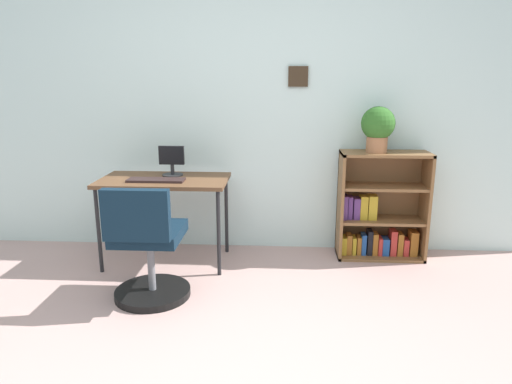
{
  "coord_description": "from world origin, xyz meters",
  "views": [
    {
      "loc": [
        0.35,
        -1.8,
        1.49
      ],
      "look_at": [
        0.16,
        1.46,
        0.66
      ],
      "focal_mm": 32.24,
      "sensor_mm": 36.0,
      "label": 1
    }
  ],
  "objects_px": {
    "monitor": "(172,162)",
    "office_chair": "(148,251)",
    "desk": "(164,186)",
    "bookshelf_low": "(379,211)",
    "potted_plant_on_shelf": "(378,127)",
    "keyboard": "(156,180)"
  },
  "relations": [
    {
      "from": "monitor",
      "to": "potted_plant_on_shelf",
      "type": "xyz_separation_m",
      "value": [
        1.64,
        0.09,
        0.28
      ]
    },
    {
      "from": "desk",
      "to": "office_chair",
      "type": "height_order",
      "value": "office_chair"
    },
    {
      "from": "bookshelf_low",
      "to": "potted_plant_on_shelf",
      "type": "xyz_separation_m",
      "value": [
        -0.07,
        -0.05,
        0.71
      ]
    },
    {
      "from": "monitor",
      "to": "potted_plant_on_shelf",
      "type": "height_order",
      "value": "potted_plant_on_shelf"
    },
    {
      "from": "keyboard",
      "to": "office_chair",
      "type": "height_order",
      "value": "office_chair"
    },
    {
      "from": "monitor",
      "to": "bookshelf_low",
      "type": "distance_m",
      "value": 1.77
    },
    {
      "from": "keyboard",
      "to": "potted_plant_on_shelf",
      "type": "bearing_deg",
      "value": 9.72
    },
    {
      "from": "potted_plant_on_shelf",
      "to": "bookshelf_low",
      "type": "bearing_deg",
      "value": 37.49
    },
    {
      "from": "potted_plant_on_shelf",
      "to": "office_chair",
      "type": "bearing_deg",
      "value": -151.83
    },
    {
      "from": "keyboard",
      "to": "office_chair",
      "type": "relative_size",
      "value": 0.53
    },
    {
      "from": "potted_plant_on_shelf",
      "to": "keyboard",
      "type": "bearing_deg",
      "value": -170.28
    },
    {
      "from": "monitor",
      "to": "office_chair",
      "type": "height_order",
      "value": "monitor"
    },
    {
      "from": "potted_plant_on_shelf",
      "to": "desk",
      "type": "bearing_deg",
      "value": -173.28
    },
    {
      "from": "keyboard",
      "to": "bookshelf_low",
      "type": "relative_size",
      "value": 0.49
    },
    {
      "from": "desk",
      "to": "monitor",
      "type": "bearing_deg",
      "value": 67.52
    },
    {
      "from": "monitor",
      "to": "bookshelf_low",
      "type": "bearing_deg",
      "value": 4.76
    },
    {
      "from": "bookshelf_low",
      "to": "monitor",
      "type": "bearing_deg",
      "value": -175.24
    },
    {
      "from": "potted_plant_on_shelf",
      "to": "monitor",
      "type": "bearing_deg",
      "value": -176.82
    },
    {
      "from": "desk",
      "to": "keyboard",
      "type": "height_order",
      "value": "keyboard"
    },
    {
      "from": "keyboard",
      "to": "potted_plant_on_shelf",
      "type": "distance_m",
      "value": 1.79
    },
    {
      "from": "desk",
      "to": "office_chair",
      "type": "bearing_deg",
      "value": -85.92
    },
    {
      "from": "monitor",
      "to": "potted_plant_on_shelf",
      "type": "bearing_deg",
      "value": 3.18
    }
  ]
}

